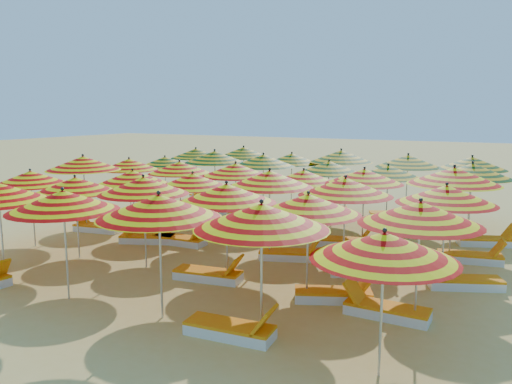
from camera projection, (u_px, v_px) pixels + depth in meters
ground at (249, 243)px, 15.96m from camera, size 120.00×120.00×0.00m
umbrella_2 at (63, 201)px, 10.89m from camera, size 2.47×2.47×2.56m
umbrella_3 at (159, 206)px, 9.86m from camera, size 3.30×3.30×2.64m
umbrella_4 at (262, 216)px, 8.95m from camera, size 2.51×2.51×2.64m
umbrella_5 at (384, 246)px, 7.64m from camera, size 2.61×2.61×2.43m
umbrella_6 at (31, 178)px, 15.29m from camera, size 2.74×2.74×2.45m
umbrella_7 at (75, 185)px, 14.05m from camera, size 2.95×2.95×2.42m
umbrella_8 at (143, 186)px, 13.20m from camera, size 2.78×2.78×2.54m
umbrella_9 at (227, 193)px, 11.93m from camera, size 2.99×2.99×2.55m
umbrella_10 at (308, 204)px, 10.87m from camera, size 2.85×2.85×2.48m
umbrella_11 at (420, 213)px, 9.65m from camera, size 3.05×3.05×2.54m
umbrella_12 at (83, 163)px, 17.40m from camera, size 3.03×3.03×2.72m
umbrella_13 at (133, 177)px, 16.03m from camera, size 2.41×2.41×2.38m
umbrella_14 at (193, 180)px, 15.27m from camera, size 2.44×2.44×2.38m
umbrella_15 at (270, 179)px, 13.99m from camera, size 3.00×3.00×2.62m
umbrella_16 at (345, 187)px, 12.78m from camera, size 2.99×2.99×2.58m
umbrella_17 at (446, 195)px, 11.92m from camera, size 2.54×2.54×2.51m
umbrella_18 at (129, 164)px, 19.47m from camera, size 2.93×2.93×2.43m
umbrella_19 at (180, 167)px, 18.17m from camera, size 2.33×2.33×2.45m
umbrella_20 at (236, 170)px, 16.98m from camera, size 2.67×2.67×2.51m
umbrella_21 at (304, 177)px, 16.16m from camera, size 2.71×2.71×2.38m
umbrella_22 at (364, 176)px, 15.19m from camera, size 2.39×2.39×2.53m
umbrella_23 at (454, 176)px, 13.92m from camera, size 3.40×3.40×2.73m
umbrella_24 at (165, 162)px, 21.31m from camera, size 2.52×2.52×2.33m
umbrella_25 at (215, 157)px, 20.09m from camera, size 3.25×3.25×2.69m
umbrella_26 at (263, 161)px, 19.25m from camera, size 3.10×3.10×2.62m
umbrella_27 at (329, 167)px, 18.01m from camera, size 2.46×2.46×2.48m
umbrella_28 at (388, 171)px, 17.05m from camera, size 3.03×3.03×2.44m
umbrella_29 at (472, 171)px, 15.80m from camera, size 2.60×2.60×2.63m
umbrella_30 at (196, 153)px, 23.58m from camera, size 2.97×2.97×2.52m
umbrella_31 at (244, 152)px, 22.58m from camera, size 2.76×2.76×2.66m
umbrella_32 at (292, 159)px, 21.10m from camera, size 3.05×3.05×2.50m
umbrella_33 at (341, 156)px, 20.21m from camera, size 3.19×3.19×2.71m
umbrella_34 at (408, 161)px, 18.92m from camera, size 2.61×2.61×2.63m
umbrella_35 at (472, 163)px, 18.15m from camera, size 3.06×3.06×2.63m
lounger_2 at (232, 329)px, 9.33m from camera, size 1.78×0.73×0.69m
lounger_3 at (210, 274)px, 12.47m from camera, size 1.80×0.84×0.69m
lounger_4 at (335, 294)px, 11.11m from camera, size 1.82×1.24×0.69m
lounger_5 at (385, 310)px, 10.25m from camera, size 1.74×0.60×0.69m
lounger_6 at (97, 227)px, 17.52m from camera, size 1.81×0.90×0.69m
lounger_7 at (146, 238)px, 16.06m from camera, size 1.82×1.21×0.69m
lounger_8 at (181, 240)px, 15.83m from camera, size 1.75×0.65×0.69m
lounger_9 at (291, 254)px, 14.22m from camera, size 1.83×1.15×0.69m
lounger_10 at (365, 270)px, 12.84m from camera, size 1.82×1.21×0.69m
lounger_11 at (463, 282)px, 11.93m from camera, size 1.82×1.22×0.69m
lounger_12 at (288, 232)px, 16.87m from camera, size 1.83×1.14×0.69m
lounger_13 at (345, 242)px, 15.59m from camera, size 1.82×0.97×0.69m
lounger_14 at (471, 257)px, 13.96m from camera, size 1.81×0.92×0.69m
lounger_15 at (227, 212)px, 20.11m from camera, size 1.78×0.74×0.69m
lounger_16 at (252, 214)px, 19.83m from camera, size 1.82×1.03×0.69m
lounger_17 at (487, 241)px, 15.71m from camera, size 1.82×1.19×0.69m
lounger_18 at (206, 197)px, 23.71m from camera, size 1.79×0.77×0.69m
lounger_19 at (235, 198)px, 23.39m from camera, size 1.82×1.02×0.69m
lounger_20 at (325, 209)px, 20.76m from camera, size 1.82×1.19×0.69m
lounger_21 at (393, 215)px, 19.64m from camera, size 1.82×1.21×0.69m
beachgoer_b at (151, 219)px, 16.50m from camera, size 0.64×0.75×1.34m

